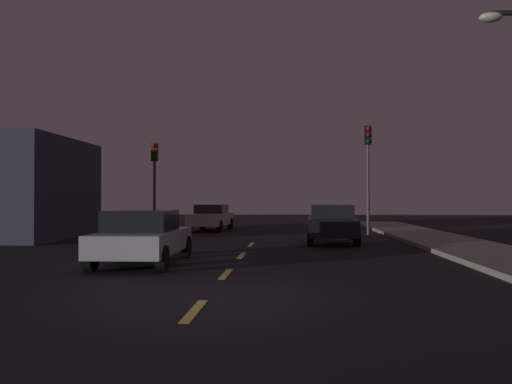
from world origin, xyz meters
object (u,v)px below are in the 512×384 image
traffic_signal_left (154,170)px  car_stopped_ahead (331,224)px  car_adjacent_lane (143,237)px  traffic_signal_right (368,159)px  car_oncoming_far (211,217)px

traffic_signal_left → car_stopped_ahead: size_ratio=1.13×
traffic_signal_left → car_adjacent_lane: 12.06m
traffic_signal_right → car_stopped_ahead: size_ratio=1.32×
traffic_signal_left → car_oncoming_far: size_ratio=1.12×
traffic_signal_right → car_adjacent_lane: traffic_signal_right is taller
traffic_signal_right → car_adjacent_lane: bearing=-123.8°
traffic_signal_right → car_adjacent_lane: size_ratio=1.29×
traffic_signal_left → traffic_signal_right: traffic_signal_right is taller
car_oncoming_far → traffic_signal_right: bearing=-18.9°
traffic_signal_left → car_adjacent_lane: traffic_signal_left is taller
car_oncoming_far → car_adjacent_lane: bearing=-88.2°
car_oncoming_far → car_stopped_ahead: bearing=-51.2°
traffic_signal_left → car_stopped_ahead: bearing=-29.1°
car_adjacent_lane → car_stopped_ahead: bearing=51.0°
traffic_signal_right → car_adjacent_lane: 14.09m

